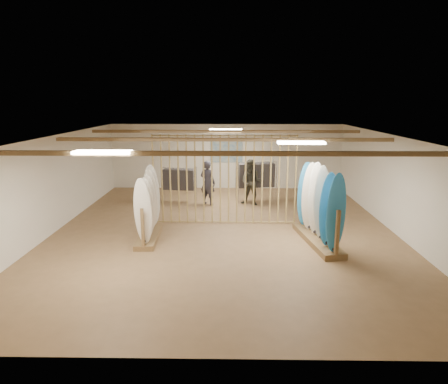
{
  "coord_description": "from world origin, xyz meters",
  "views": [
    {
      "loc": [
        0.19,
        -11.29,
        3.81
      ],
      "look_at": [
        0.0,
        0.0,
        1.2
      ],
      "focal_mm": 32.0,
      "sensor_mm": 36.0,
      "label": 1
    }
  ],
  "objects_px": {
    "clothing_rack_b": "(256,175)",
    "clothing_rack_a": "(179,179)",
    "shopper_a": "(208,180)",
    "rack_left": "(148,217)",
    "shopper_b": "(252,179)",
    "rack_right": "(318,217)"
  },
  "relations": [
    {
      "from": "clothing_rack_b",
      "to": "clothing_rack_a",
      "type": "bearing_deg",
      "value": 171.34
    },
    {
      "from": "clothing_rack_a",
      "to": "shopper_a",
      "type": "bearing_deg",
      "value": -6.27
    },
    {
      "from": "rack_left",
      "to": "clothing_rack_b",
      "type": "height_order",
      "value": "rack_left"
    },
    {
      "from": "rack_left",
      "to": "shopper_a",
      "type": "relative_size",
      "value": 1.08
    },
    {
      "from": "rack_left",
      "to": "shopper_b",
      "type": "xyz_separation_m",
      "value": [
        3.06,
        3.78,
        0.32
      ]
    },
    {
      "from": "shopper_a",
      "to": "shopper_b",
      "type": "xyz_separation_m",
      "value": [
        1.62,
        -0.04,
        0.03
      ]
    },
    {
      "from": "rack_left",
      "to": "clothing_rack_b",
      "type": "xyz_separation_m",
      "value": [
        3.26,
        4.27,
        0.38
      ]
    },
    {
      "from": "shopper_a",
      "to": "clothing_rack_a",
      "type": "bearing_deg",
      "value": 12.51
    },
    {
      "from": "rack_right",
      "to": "clothing_rack_b",
      "type": "height_order",
      "value": "rack_right"
    },
    {
      "from": "clothing_rack_a",
      "to": "shopper_b",
      "type": "height_order",
      "value": "shopper_b"
    },
    {
      "from": "rack_left",
      "to": "rack_right",
      "type": "relative_size",
      "value": 0.75
    },
    {
      "from": "shopper_b",
      "to": "rack_left",
      "type": "bearing_deg",
      "value": -108.06
    },
    {
      "from": "rack_right",
      "to": "clothing_rack_a",
      "type": "xyz_separation_m",
      "value": [
        -4.33,
        4.35,
        0.16
      ]
    },
    {
      "from": "clothing_rack_a",
      "to": "clothing_rack_b",
      "type": "xyz_separation_m",
      "value": [
        2.92,
        0.16,
        0.14
      ]
    },
    {
      "from": "rack_left",
      "to": "shopper_b",
      "type": "bearing_deg",
      "value": 48.27
    },
    {
      "from": "rack_right",
      "to": "clothing_rack_a",
      "type": "height_order",
      "value": "rack_right"
    },
    {
      "from": "rack_right",
      "to": "clothing_rack_a",
      "type": "bearing_deg",
      "value": 126.2
    },
    {
      "from": "shopper_a",
      "to": "shopper_b",
      "type": "height_order",
      "value": "shopper_b"
    },
    {
      "from": "rack_left",
      "to": "shopper_a",
      "type": "bearing_deg",
      "value": 66.62
    },
    {
      "from": "clothing_rack_a",
      "to": "clothing_rack_b",
      "type": "bearing_deg",
      "value": 11.6
    },
    {
      "from": "shopper_a",
      "to": "shopper_b",
      "type": "distance_m",
      "value": 1.62
    },
    {
      "from": "rack_right",
      "to": "shopper_a",
      "type": "relative_size",
      "value": 1.43
    }
  ]
}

